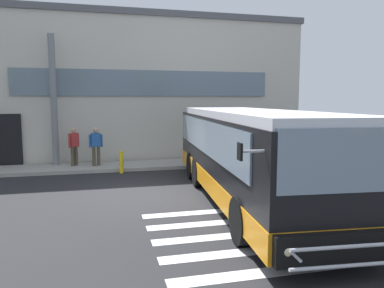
% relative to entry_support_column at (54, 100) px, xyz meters
% --- Properties ---
extents(ground_plane, '(80.00, 90.00, 0.02)m').
position_rel_entry_support_column_xyz_m(ground_plane, '(3.15, -5.40, -2.99)').
color(ground_plane, '#232326').
rests_on(ground_plane, ground).
extents(bay_paint_stripes, '(4.40, 3.96, 0.01)m').
position_rel_entry_support_column_xyz_m(bay_paint_stripes, '(5.15, -9.60, -2.98)').
color(bay_paint_stripes, silver).
rests_on(bay_paint_stripes, ground).
extents(terminal_building, '(19.83, 13.80, 7.22)m').
position_rel_entry_support_column_xyz_m(terminal_building, '(2.47, 6.16, 0.62)').
color(terminal_building, beige).
rests_on(terminal_building, ground).
extents(boarding_curb, '(22.03, 2.00, 0.15)m').
position_rel_entry_support_column_xyz_m(boarding_curb, '(3.15, -0.60, -2.91)').
color(boarding_curb, '#9E9B93').
rests_on(boarding_curb, ground).
extents(entry_support_column, '(0.28, 0.28, 5.67)m').
position_rel_entry_support_column_xyz_m(entry_support_column, '(0.00, 0.00, 0.00)').
color(entry_support_column, slate).
rests_on(entry_support_column, boarding_curb).
extents(bus_main_foreground, '(3.86, 10.91, 2.70)m').
position_rel_entry_support_column_xyz_m(bus_main_foreground, '(6.20, -6.92, -1.65)').
color(bus_main_foreground, black).
rests_on(bus_main_foreground, ground).
extents(passenger_near_column, '(0.43, 0.45, 1.68)m').
position_rel_entry_support_column_xyz_m(passenger_near_column, '(0.80, -0.40, -1.90)').
color(passenger_near_column, '#4C4233').
rests_on(passenger_near_column, boarding_curb).
extents(passenger_by_doorway, '(0.58, 0.28, 1.68)m').
position_rel_entry_support_column_xyz_m(passenger_by_doorway, '(1.73, -0.63, -1.90)').
color(passenger_by_doorway, '#4C4233').
rests_on(passenger_by_doorway, boarding_curb).
extents(safety_bollard_yellow, '(0.18, 0.18, 0.90)m').
position_rel_entry_support_column_xyz_m(safety_bollard_yellow, '(2.74, -1.80, -2.53)').
color(safety_bollard_yellow, yellow).
rests_on(safety_bollard_yellow, ground).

